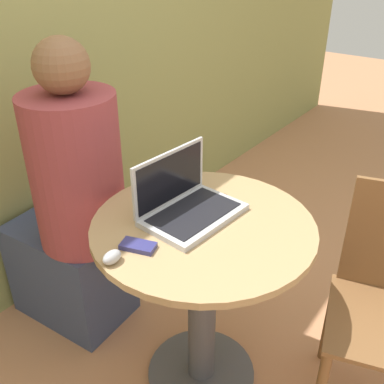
% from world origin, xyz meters
% --- Properties ---
extents(ground_plane, '(12.00, 12.00, 0.00)m').
position_xyz_m(ground_plane, '(0.00, 0.00, 0.00)').
color(ground_plane, tan).
extents(round_table, '(0.75, 0.75, 0.74)m').
position_xyz_m(round_table, '(0.00, 0.00, 0.51)').
color(round_table, '#4C4C51').
rests_on(round_table, ground_plane).
extents(laptop, '(0.35, 0.25, 0.21)m').
position_xyz_m(laptop, '(0.01, 0.08, 0.79)').
color(laptop, '#B7B7BC').
rests_on(laptop, round_table).
extents(cell_phone, '(0.08, 0.12, 0.02)m').
position_xyz_m(cell_phone, '(-0.23, 0.08, 0.75)').
color(cell_phone, navy).
rests_on(cell_phone, round_table).
extents(computer_mouse, '(0.06, 0.04, 0.04)m').
position_xyz_m(computer_mouse, '(-0.32, 0.09, 0.76)').
color(computer_mouse, '#B2B2B7').
rests_on(computer_mouse, round_table).
extents(person_seated, '(0.38, 0.57, 1.28)m').
position_xyz_m(person_seated, '(-0.04, 0.63, 0.54)').
color(person_seated, '#3D4766').
rests_on(person_seated, ground_plane).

